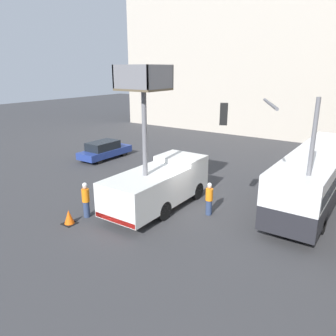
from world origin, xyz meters
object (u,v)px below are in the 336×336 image
road_worker_directing (209,199)px  parked_car_curbside (104,150)px  utility_truck (158,181)px  city_bus (317,172)px  road_worker_near_truck (86,200)px  traffic_light_pole (279,146)px  traffic_cone_near_truck (69,217)px

road_worker_directing → parked_car_curbside: 13.30m
utility_truck → parked_car_curbside: bearing=150.2°
city_bus → road_worker_near_truck: (-9.14, -8.73, -0.85)m
traffic_light_pole → traffic_cone_near_truck: 10.34m
city_bus → road_worker_directing: 6.48m
city_bus → road_worker_near_truck: bearing=134.1°
traffic_light_pole → traffic_cone_near_truck: bearing=-153.1°
utility_truck → city_bus: 8.88m
road_worker_directing → traffic_cone_near_truck: size_ratio=2.43×
road_worker_near_truck → traffic_cone_near_truck: size_ratio=2.58×
city_bus → road_worker_near_truck: size_ratio=6.45×
utility_truck → city_bus: (6.83, 5.66, 0.28)m
city_bus → road_worker_directing: size_ratio=6.86×
traffic_light_pole → utility_truck: bearing=-177.8°
road_worker_directing → traffic_cone_near_truck: road_worker_directing is taller
road_worker_near_truck → road_worker_directing: road_worker_near_truck is taller
traffic_cone_near_truck → parked_car_curbside: size_ratio=0.15×
utility_truck → city_bus: size_ratio=0.62×
traffic_light_pole → parked_car_curbside: traffic_light_pole is taller
city_bus → traffic_light_pole: 6.01m
utility_truck → traffic_light_pole: bearing=2.2°
traffic_light_pole → parked_car_curbside: bearing=161.4°
traffic_cone_near_truck → utility_truck: bearing=59.5°
traffic_cone_near_truck → parked_car_curbside: bearing=127.0°
traffic_light_pole → road_worker_directing: (-3.41, 0.52, -3.38)m
parked_car_curbside → traffic_light_pole: bearing=-18.6°
utility_truck → traffic_cone_near_truck: size_ratio=10.38×
utility_truck → traffic_light_pole: 6.71m
utility_truck → road_worker_near_truck: bearing=-126.9°
road_worker_near_truck → road_worker_directing: bearing=-139.9°
utility_truck → road_worker_directing: utility_truck is taller
city_bus → traffic_light_pole: size_ratio=1.92×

